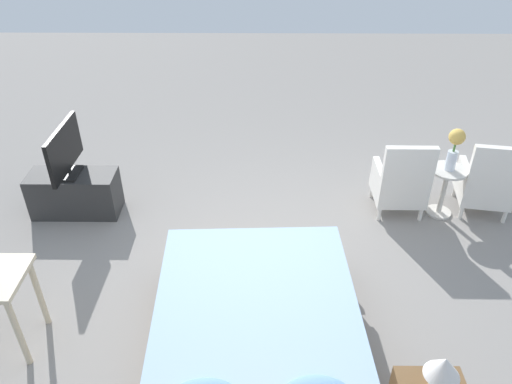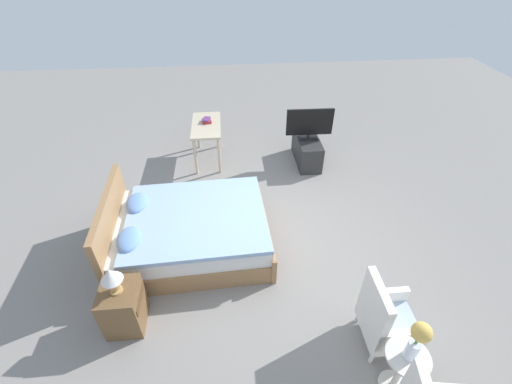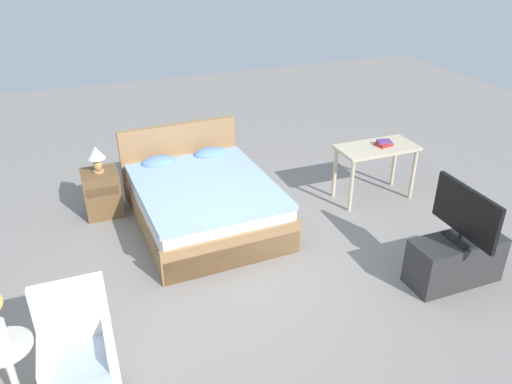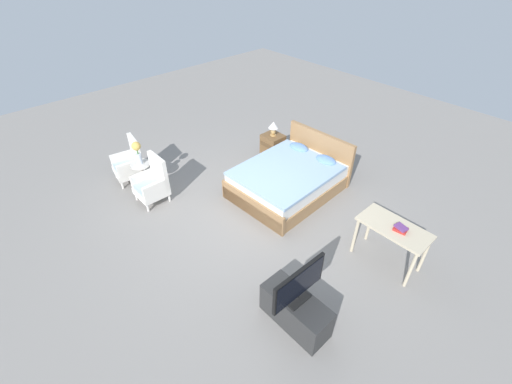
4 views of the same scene
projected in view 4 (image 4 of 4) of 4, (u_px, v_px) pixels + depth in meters
ground_plane at (246, 217)px, 6.32m from camera, size 16.00×16.00×0.00m
bed at (290, 179)px, 6.77m from camera, size 1.66×2.13×0.96m
armchair_by_window_left at (130, 164)px, 7.06m from camera, size 0.62×0.62×0.92m
armchair_by_window_right at (153, 184)px, 6.51m from camera, size 0.54×0.54×0.92m
side_table at (143, 173)px, 6.82m from camera, size 0.40×0.40×0.58m
flower_vase at (137, 151)px, 6.51m from camera, size 0.17×0.17×0.48m
nightstand at (273, 147)px, 7.77m from camera, size 0.44×0.41×0.59m
table_lamp at (273, 126)px, 7.46m from camera, size 0.22×0.22×0.33m
tv_stand at (296, 311)px, 4.49m from camera, size 0.96×0.40×0.50m
tv_flatscreen at (299, 285)px, 4.16m from camera, size 0.21×0.84×0.57m
vanity_desk at (393, 232)px, 5.11m from camera, size 1.04×0.52×0.74m
book_stack at (401, 228)px, 4.96m from camera, size 0.21×0.18×0.07m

